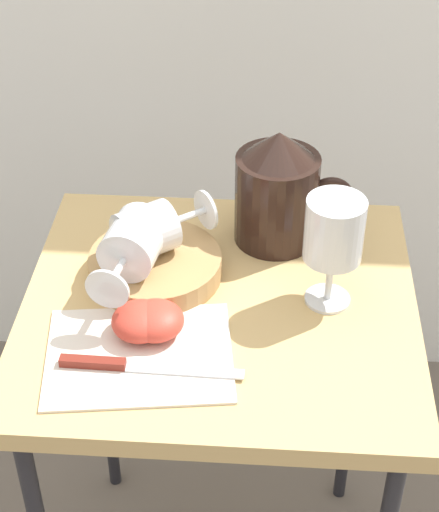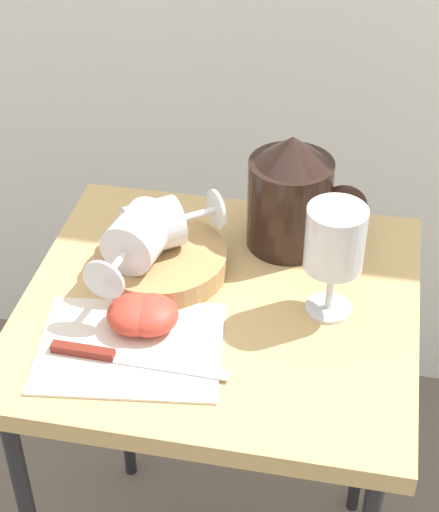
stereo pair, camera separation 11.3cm
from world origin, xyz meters
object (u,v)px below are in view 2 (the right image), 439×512
Objects in this scene: basket_tray at (161,261)px; apple_half_right at (150,315)px; wine_glass_upright at (335,244)px; wine_glass_tipped_near at (137,238)px; table at (220,337)px; wine_glass_tipped_far at (156,226)px; knife at (112,356)px; apple_half_left at (135,314)px; pitcher at (290,201)px.

basket_tray is 2.51× the size of apple_half_right.
wine_glass_upright is 1.04× the size of wine_glass_tipped_near.
table is 4.39× the size of wine_glass_tipped_near.
wine_glass_tipped_far is (-0.26, 0.05, -0.04)m from wine_glass_upright.
wine_glass_tipped_near reaches higher than table.
wine_glass_tipped_near is 0.68× the size of knife.
wine_glass_tipped_near reaches higher than knife.
basket_tray is 2.51× the size of apple_half_left.
wine_glass_upright is at bearing 30.62° from knife.
wine_glass_tipped_near is 2.08× the size of apple_half_right.
wine_glass_tipped_near is at bearing 177.19° from wine_glass_upright.
pitcher reaches higher than basket_tray.
wine_glass_tipped_far reaches higher than table.
apple_half_right is at bearing 6.86° from apple_half_left.
wine_glass_upright is 0.26m from apple_half_right.
basket_tray is 1.15× the size of wine_glass_upright.
pitcher is at bearing 53.19° from apple_half_left.
table is 4.55× the size of wine_glass_tipped_far.
wine_glass_upright is at bearing 4.81° from table.
pitcher is at bearing 117.27° from wine_glass_upright.
wine_glass_upright is at bearing -10.98° from wine_glass_tipped_far.
table is 9.14× the size of apple_half_right.
wine_glass_tipped_far reaches higher than apple_half_right.
wine_glass_tipped_near is (-0.20, -0.13, -0.00)m from pitcher.
basket_tray is 0.21m from pitcher.
apple_half_right is (-0.16, -0.23, -0.05)m from pitcher.
table is at bearing -115.62° from pitcher.
knife is (-0.03, -0.07, -0.02)m from apple_half_right.
knife is at bearing -94.63° from basket_tray.
apple_half_left is 0.07m from knife.
table is 3.82× the size of pitcher.
wine_glass_tipped_far reaches higher than basket_tray.
wine_glass_tipped_near is (-0.03, -0.03, 0.06)m from basket_tray.
knife reaches higher than table.
apple_half_right is (0.02, -0.13, 0.01)m from basket_tray.
table is at bearing 51.86° from knife.
table is 0.16m from apple_half_left.
wine_glass_upright is 0.32m from knife.
wine_glass_tipped_far is 0.15m from apple_half_left.
apple_half_right is at bearing -67.12° from wine_glass_tipped_near.
wine_glass_tipped_near is at bearing -134.94° from basket_tray.
pitcher is at bearing 31.72° from basket_tray.
pitcher is at bearing 33.73° from wine_glass_tipped_near.
pitcher reaches higher than wine_glass_tipped_far.
knife is (-0.01, -0.07, -0.02)m from apple_half_left.
basket_tray is at bearing 171.07° from wine_glass_upright.
basket_tray is 0.07m from wine_glass_tipped_near.
basket_tray is at bearing -52.55° from wine_glass_tipped_far.
knife is at bearing -100.78° from apple_half_left.
table is 0.14m from apple_half_right.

